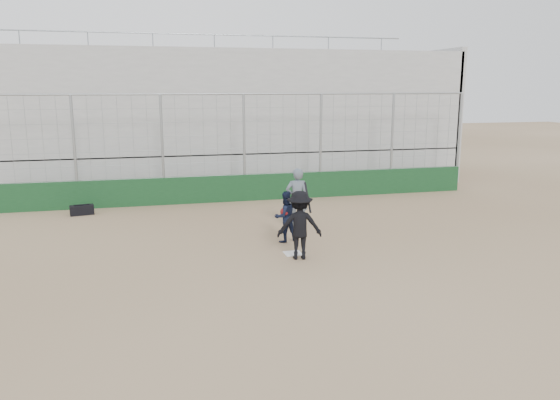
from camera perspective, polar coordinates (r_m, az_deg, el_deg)
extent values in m
plane|color=brown|center=(14.25, 1.35, -5.65)|extent=(90.00, 90.00, 0.00)
cube|color=white|center=(14.25, 1.35, -5.61)|extent=(0.44, 0.44, 0.02)
cube|color=#113619|center=(20.78, -3.70, 1.31)|extent=(18.00, 0.25, 1.00)
cylinder|color=gray|center=(20.56, -3.76, 5.42)|extent=(0.10, 0.10, 4.00)
cylinder|color=gray|center=(23.83, 18.18, 5.74)|extent=(0.10, 0.10, 4.00)
cylinder|color=gray|center=(20.43, -3.83, 11.00)|extent=(18.00, 0.07, 0.07)
cube|color=#9C9C9C|center=(25.56, -5.69, 3.93)|extent=(20.00, 6.70, 1.60)
cube|color=#9C9C9C|center=(25.33, -5.82, 10.44)|extent=(20.00, 6.70, 4.20)
cube|color=#9C9C9C|center=(28.54, 14.75, 8.65)|extent=(0.25, 6.70, 6.10)
cylinder|color=gray|center=(28.55, -6.89, 16.79)|extent=(20.00, 0.06, 0.06)
imported|color=black|center=(13.67, 2.07, -2.64)|extent=(1.22, 0.84, 1.74)
cylinder|color=black|center=(13.73, 2.92, 0.27)|extent=(0.07, 0.57, 0.71)
imported|color=black|center=(15.21, 0.54, -2.67)|extent=(0.85, 0.77, 0.94)
sphere|color=maroon|center=(15.12, 0.55, -1.26)|extent=(0.28, 0.28, 0.28)
imported|color=#545E6A|center=(16.57, 1.77, -0.17)|extent=(0.71, 0.49, 1.68)
cube|color=black|center=(19.65, -20.00, -0.99)|extent=(0.81, 0.46, 0.33)
cylinder|color=black|center=(19.62, -20.04, -0.47)|extent=(0.50, 0.13, 0.04)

